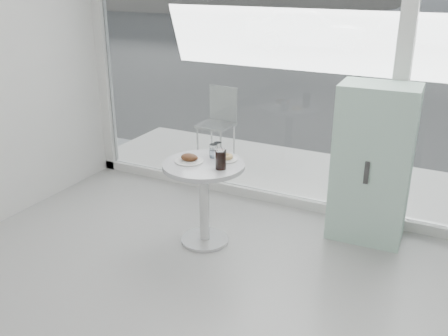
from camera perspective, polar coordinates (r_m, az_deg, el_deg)
The scene contains 12 objects.
storefront at distance 4.87m, azimuth 10.15°, elevation 14.05°, with size 5.00×0.14×3.00m.
main_table at distance 4.41m, azimuth -2.30°, elevation -2.11°, with size 0.72×0.72×0.77m.
patio_deck at distance 6.07m, azimuth 10.71°, elevation -1.04°, with size 5.60×1.60×0.05m, color beige.
street at distance 17.83m, azimuth 22.44°, elevation 12.55°, with size 40.00×24.00×0.00m, color #343434.
mint_cabinet at distance 4.64m, azimuth 16.57°, elevation 0.44°, with size 0.68×0.48×1.44m.
patio_chair at distance 6.35m, azimuth -0.57°, elevation 5.64°, with size 0.42×0.42×0.93m.
car_white at distance 16.56m, azimuth 9.38°, elevation 15.56°, with size 1.55×3.86×1.31m, color silver.
plate_fritter at distance 4.36m, azimuth -3.94°, elevation 1.06°, with size 0.25×0.25×0.07m.
plate_donut at distance 4.39m, azimuth 0.26°, elevation 1.17°, with size 0.20×0.20×0.05m.
water_tumbler_a at distance 4.44m, azimuth -1.20°, elevation 1.87°, with size 0.08×0.08×0.12m.
water_tumbler_b at distance 4.50m, azimuth -0.72°, elevation 2.13°, with size 0.07×0.07×0.12m.
cola_glass at distance 4.17m, azimuth -0.37°, elevation 0.99°, with size 0.09×0.09×0.17m.
Camera 1 is at (1.48, -1.62, 2.32)m, focal length 40.00 mm.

